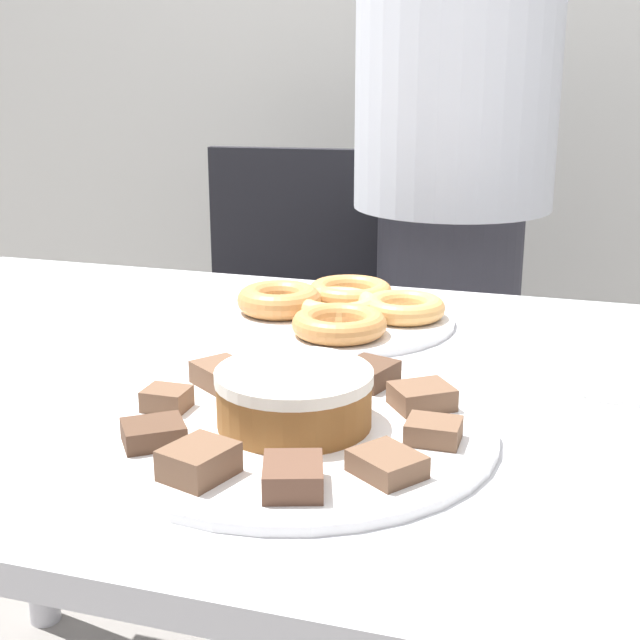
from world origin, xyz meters
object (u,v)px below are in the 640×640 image
(person_standing, at_px, (452,187))
(plate_donuts, at_px, (338,319))
(plate_cake, at_px, (294,429))
(frosted_cake, at_px, (294,397))
(office_chair_left, at_px, (281,363))
(napkin, at_px, (638,393))

(person_standing, relative_size, plate_donuts, 4.85)
(plate_cake, bearing_deg, frosted_cake, 0.00)
(person_standing, distance_m, plate_cake, 1.00)
(office_chair_left, relative_size, plate_cake, 2.22)
(person_standing, height_order, office_chair_left, person_standing)
(office_chair_left, distance_m, frosted_cake, 1.15)
(office_chair_left, height_order, plate_donuts, office_chair_left)
(plate_donuts, distance_m, frosted_cake, 0.39)
(frosted_cake, bearing_deg, plate_cake, 0.00)
(frosted_cake, bearing_deg, person_standing, 90.50)
(plate_cake, bearing_deg, office_chair_left, 110.54)
(plate_donuts, bearing_deg, napkin, -23.71)
(office_chair_left, xyz_separation_m, napkin, (0.71, -0.82, 0.31))
(person_standing, relative_size, office_chair_left, 1.81)
(napkin, bearing_deg, plate_donuts, 156.29)
(office_chair_left, height_order, plate_cake, office_chair_left)
(person_standing, relative_size, plate_cake, 4.01)
(person_standing, xyz_separation_m, plate_donuts, (-0.06, -0.62, -0.10))
(plate_donuts, xyz_separation_m, napkin, (0.39, -0.17, -0.00))
(office_chair_left, relative_size, napkin, 7.82)
(person_standing, distance_m, plate_donuts, 0.63)
(plate_donuts, bearing_deg, office_chair_left, 116.31)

